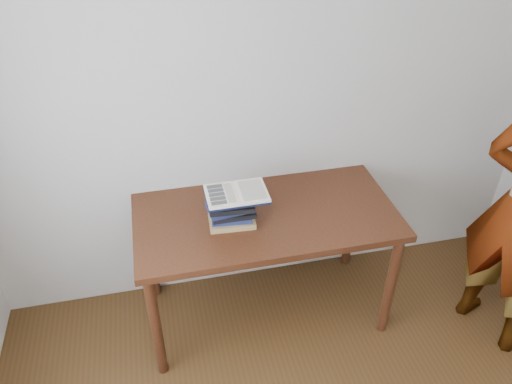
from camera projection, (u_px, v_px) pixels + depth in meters
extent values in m
cube|color=beige|center=(269.00, 105.00, 2.87)|extent=(3.50, 0.04, 2.60)
cube|color=#4C2613|center=(266.00, 217.00, 2.86)|extent=(1.50, 0.75, 0.04)
cylinder|color=#4C2613|center=(156.00, 327.00, 2.72)|extent=(0.06, 0.06, 0.76)
cylinder|color=#4C2613|center=(390.00, 286.00, 2.97)|extent=(0.06, 0.06, 0.76)
cylinder|color=#4C2613|center=(150.00, 251.00, 3.22)|extent=(0.06, 0.06, 0.76)
cylinder|color=#4C2613|center=(351.00, 221.00, 3.47)|extent=(0.06, 0.06, 0.76)
cube|color=#937B4C|center=(232.00, 220.00, 2.77)|extent=(0.26, 0.19, 0.03)
cube|color=#181E49|center=(231.00, 215.00, 2.76)|extent=(0.23, 0.17, 0.03)
cube|color=black|center=(233.00, 210.00, 2.75)|extent=(0.24, 0.17, 0.03)
cube|color=#181E49|center=(229.00, 207.00, 2.72)|extent=(0.24, 0.17, 0.03)
cube|color=black|center=(231.00, 204.00, 2.69)|extent=(0.25, 0.18, 0.03)
cube|color=#937B4C|center=(232.00, 197.00, 2.69)|extent=(0.25, 0.18, 0.03)
cube|color=black|center=(237.00, 195.00, 2.67)|extent=(0.34, 0.23, 0.01)
cube|color=silver|center=(221.00, 195.00, 2.65)|extent=(0.16, 0.22, 0.01)
cube|color=silver|center=(252.00, 191.00, 2.68)|extent=(0.16, 0.22, 0.01)
cylinder|color=silver|center=(237.00, 193.00, 2.66)|extent=(0.01, 0.22, 0.01)
cube|color=black|center=(215.00, 186.00, 2.70)|extent=(0.08, 0.03, 0.00)
cube|color=black|center=(216.00, 190.00, 2.67)|extent=(0.08, 0.03, 0.00)
cube|color=black|center=(217.00, 194.00, 2.64)|extent=(0.08, 0.03, 0.00)
cube|color=black|center=(218.00, 199.00, 2.61)|extent=(0.08, 0.03, 0.00)
cube|color=black|center=(219.00, 203.00, 2.58)|extent=(0.08, 0.03, 0.00)
cube|color=beige|center=(230.00, 193.00, 2.65)|extent=(0.04, 0.18, 0.00)
cube|color=beige|center=(252.00, 190.00, 2.67)|extent=(0.13, 0.19, 0.00)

